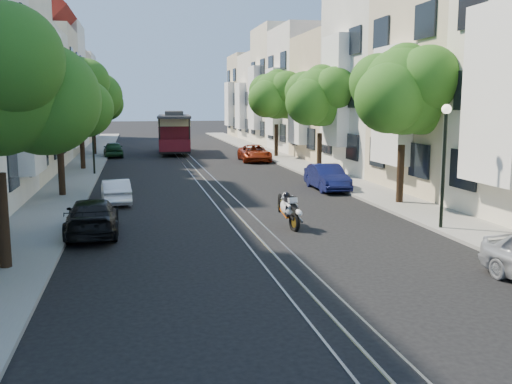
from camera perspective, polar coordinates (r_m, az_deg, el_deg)
ground at (r=41.72m, az=-6.62°, el=2.89°), size 200.00×200.00×0.00m
sidewalk_east at (r=42.99m, az=3.06°, el=3.19°), size 2.50×80.00×0.12m
sidewalk_west at (r=41.68m, az=-16.61°, el=2.65°), size 2.50×80.00×0.12m
rail_left at (r=41.67m, az=-7.38°, el=2.88°), size 0.06×80.00×0.02m
rail_slot at (r=41.72m, az=-6.62°, el=2.90°), size 0.06×80.00×0.02m
rail_right at (r=41.77m, az=-5.87°, el=2.92°), size 0.06×80.00×0.02m
lane_line at (r=41.72m, az=-6.62°, el=2.89°), size 0.08×80.00×0.01m
townhouses_east at (r=44.12m, az=9.04°, el=9.90°), size 7.75×72.00×12.00m
townhouses_west at (r=42.02m, az=-23.29°, el=9.21°), size 7.75×72.00×11.76m
tree_e_b at (r=24.89m, az=14.69°, el=9.56°), size 4.93×4.08×6.68m
tree_e_c at (r=35.09m, az=6.56°, el=9.29°), size 4.84×3.99×6.52m
tree_e_d at (r=45.66m, az=2.14°, el=9.57°), size 5.01×4.16×6.85m
tree_w_b at (r=27.50m, az=-19.10°, el=8.57°), size 4.72×3.87×6.27m
tree_w_c at (r=38.45m, az=-17.13°, el=9.62°), size 5.13×4.28×7.09m
tree_w_d at (r=49.41m, az=-15.98°, el=8.88°), size 4.84×3.99×6.52m
lamp_east at (r=20.11m, az=18.35°, el=4.23°), size 0.32×0.32×4.16m
lamp_west at (r=35.44m, az=-16.03°, el=6.16°), size 0.32×0.32×4.16m
sportbike_rider at (r=19.88m, az=3.23°, el=-1.63°), size 0.57×1.90×1.31m
cable_car at (r=50.06m, az=-8.16°, el=6.11°), size 3.26×8.79×3.32m
parked_car_e_mid at (r=28.80m, az=7.12°, el=1.48°), size 1.39×3.89×1.28m
parked_car_e_far at (r=42.58m, az=-0.15°, el=3.91°), size 2.24×4.55×1.24m
parked_car_w_near at (r=19.57m, az=-16.04°, el=-2.42°), size 1.80×4.19×1.20m
parked_car_w_mid at (r=25.43m, az=-13.85°, el=0.07°), size 1.44×3.34×1.07m
parked_car_w_far at (r=47.48m, az=-14.08°, el=4.17°), size 1.76×3.80×1.26m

